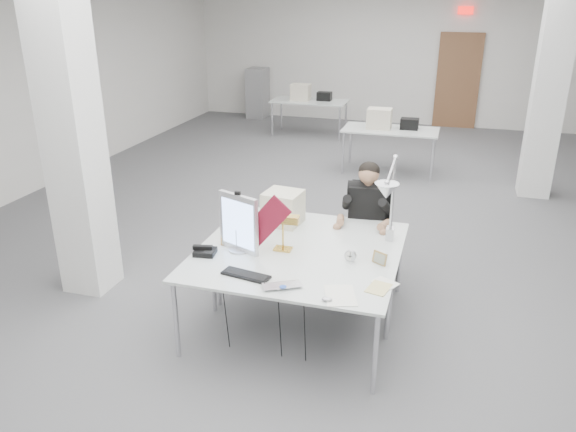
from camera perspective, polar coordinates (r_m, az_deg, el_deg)
name	(u,v)px	position (r m, az deg, el deg)	size (l,w,h in m)	color
room_shell	(352,103)	(6.85, 6.53, 11.31)	(10.04, 14.04, 3.24)	#505153
desk_main	(285,273)	(4.72, -0.34, -5.77)	(1.80, 0.90, 0.03)	silver
desk_second	(312,232)	(5.51, 2.41, -1.60)	(1.80, 0.90, 0.03)	silver
bg_desk_a	(391,130)	(9.80, 10.37, 8.60)	(1.60, 0.80, 0.03)	silver
bg_desk_b	(310,101)	(12.28, 2.21, 11.58)	(1.60, 0.80, 0.03)	silver
filing_cabinet	(258,93)	(14.17, -3.10, 12.36)	(0.45, 0.55, 1.20)	gray
office_chair	(366,233)	(6.02, 7.95, -1.73)	(0.53, 0.53, 1.09)	black
seated_person	(367,203)	(5.84, 8.05, 1.27)	(0.45, 0.57, 0.85)	black
monitor	(239,223)	(5.00, -5.04, -0.71)	(0.43, 0.04, 0.53)	silver
pennant	(265,222)	(4.86, -2.30, -0.63)	(0.51, 0.01, 0.21)	maroon
keyboard	(246,275)	(4.65, -4.29, -6.00)	(0.41, 0.14, 0.02)	black
laptop	(283,289)	(4.43, -0.51, -7.40)	(0.31, 0.20, 0.02)	#BCBCC1
mouse	(327,299)	(4.29, 3.98, -8.43)	(0.08, 0.05, 0.03)	#AFAFB4
bankers_lamp	(283,235)	(5.03, -0.52, -1.90)	(0.27, 0.11, 0.30)	#D18D41
desk_phone	(205,252)	(5.06, -8.43, -3.63)	(0.18, 0.17, 0.05)	black
picture_frame_left	(228,240)	(5.19, -6.10, -2.41)	(0.14, 0.01, 0.11)	#B1814C
picture_frame_right	(380,258)	(4.88, 9.29, -4.24)	(0.14, 0.01, 0.11)	#AD884A
desk_clock	(351,256)	(4.90, 6.37, -4.03)	(0.11, 0.11, 0.03)	#BABABF
paper_stack_a	(340,295)	(4.38, 5.34, -8.03)	(0.23, 0.33, 0.01)	white
paper_stack_b	(379,288)	(4.52, 9.20, -7.24)	(0.16, 0.22, 0.01)	#DACA82
paper_stack_c	(385,283)	(4.60, 9.84, -6.71)	(0.20, 0.14, 0.01)	white
beige_monitor	(283,208)	(5.61, -0.51, 0.85)	(0.35, 0.33, 0.33)	beige
architect_lamp	(389,203)	(4.99, 10.26, 1.27)	(0.24, 0.70, 0.91)	silver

